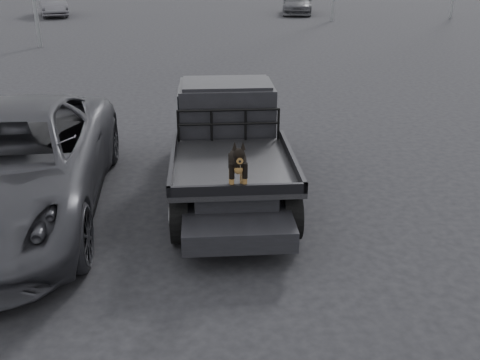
{
  "coord_description": "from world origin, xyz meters",
  "views": [
    {
      "loc": [
        0.17,
        -6.71,
        4.01
      ],
      "look_at": [
        0.63,
        -0.32,
        1.25
      ],
      "focal_mm": 40.0,
      "sensor_mm": 36.0,
      "label": 1
    }
  ],
  "objects_px": {
    "distant_car_a": "(53,4)",
    "distant_car_b": "(297,4)",
    "parked_suv": "(8,165)",
    "flatbed_ute": "(230,168)",
    "dog": "(237,164)"
  },
  "relations": [
    {
      "from": "parked_suv",
      "to": "distant_car_a",
      "type": "bearing_deg",
      "value": 99.72
    },
    {
      "from": "dog",
      "to": "distant_car_b",
      "type": "relative_size",
      "value": 0.16
    },
    {
      "from": "flatbed_ute",
      "to": "dog",
      "type": "distance_m",
      "value": 2.07
    },
    {
      "from": "distant_car_b",
      "to": "distant_car_a",
      "type": "bearing_deg",
      "value": -170.27
    },
    {
      "from": "flatbed_ute",
      "to": "distant_car_b",
      "type": "relative_size",
      "value": 1.14
    },
    {
      "from": "distant_car_a",
      "to": "distant_car_b",
      "type": "height_order",
      "value": "distant_car_a"
    },
    {
      "from": "parked_suv",
      "to": "distant_car_b",
      "type": "height_order",
      "value": "parked_suv"
    },
    {
      "from": "flatbed_ute",
      "to": "distant_car_b",
      "type": "bearing_deg",
      "value": 78.0
    },
    {
      "from": "flatbed_ute",
      "to": "parked_suv",
      "type": "bearing_deg",
      "value": -169.5
    },
    {
      "from": "distant_car_a",
      "to": "dog",
      "type": "bearing_deg",
      "value": -89.25
    },
    {
      "from": "flatbed_ute",
      "to": "distant_car_a",
      "type": "xyz_separation_m",
      "value": [
        -10.2,
        29.27,
        0.3
      ]
    },
    {
      "from": "flatbed_ute",
      "to": "dog",
      "type": "xyz_separation_m",
      "value": [
        0.01,
        -1.9,
        0.83
      ]
    },
    {
      "from": "flatbed_ute",
      "to": "parked_suv",
      "type": "height_order",
      "value": "parked_suv"
    },
    {
      "from": "distant_car_a",
      "to": "distant_car_b",
      "type": "xyz_separation_m",
      "value": [
        16.43,
        0.06,
        -0.07
      ]
    },
    {
      "from": "dog",
      "to": "distant_car_b",
      "type": "height_order",
      "value": "dog"
    }
  ]
}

